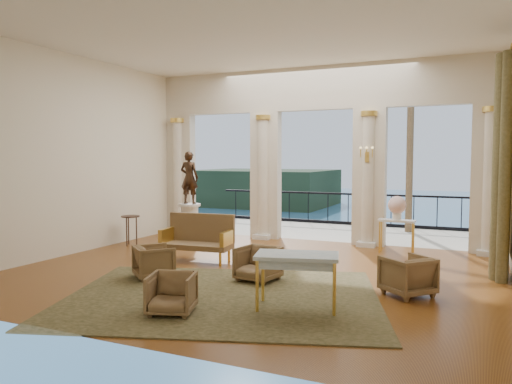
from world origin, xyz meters
The scene contains 22 objects.
floor centered at (0.00, 0.00, 0.00)m, with size 9.00×9.00×0.00m, color #49200C.
room_walls centered at (0.00, -1.12, 2.88)m, with size 9.00×9.00×9.00m.
arcade centered at (0.00, 3.82, 2.58)m, with size 9.00×0.56×4.50m.
terrace centered at (0.00, 5.80, -0.05)m, with size 10.00×3.60×0.10m, color #ADA792.
balustrade centered at (0.00, 7.40, 0.41)m, with size 9.00×0.06×1.03m.
palm_tree centered at (2.00, 6.60, 4.09)m, with size 2.00×2.00×4.50m.
headland centered at (-30.00, 70.00, -3.00)m, with size 22.00×18.00×6.00m, color black.
sea centered at (0.00, 60.00, -6.00)m, with size 160.00×160.00×0.00m, color #28608E.
curtain centered at (4.28, 1.50, 2.02)m, with size 0.33×1.40×4.09m.
wall_sconce centered at (1.40, 3.51, 2.23)m, with size 0.30×0.11×0.33m.
rug centered at (0.28, -1.77, 0.01)m, with size 4.83×3.76×0.02m, color #2F3417.
armchair_a centered at (0.03, -2.80, 0.32)m, with size 0.62×0.58×0.64m, color #40311A.
armchair_b centered at (0.37, -0.61, 0.34)m, with size 0.66×0.62×0.68m, color #40311A.
armchair_c centered at (2.90, -0.45, 0.35)m, with size 0.68×0.64×0.70m, color #40311A.
armchair_d centered at (-1.43, -1.20, 0.33)m, with size 0.65×0.61×0.67m, color #40311A.
settee centered at (-1.51, 0.50, 0.49)m, with size 1.55×0.79×0.99m.
game_table centered at (1.55, -1.86, 0.73)m, with size 1.31×0.93×0.81m.
pedestal centered at (-2.54, 1.80, 0.51)m, with size 0.58×0.58×1.06m.
statue centered at (-2.54, 1.80, 1.70)m, with size 0.46×0.30×1.27m, color #322116.
console_table centered at (2.20, 3.05, 0.64)m, with size 0.83×0.35×0.77m.
urn centered at (2.20, 3.05, 1.08)m, with size 0.41×0.41×0.54m.
side_table centered at (-4.00, 1.37, 0.64)m, with size 0.46×0.46×0.74m.
Camera 1 is at (3.94, -8.55, 2.20)m, focal length 35.00 mm.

